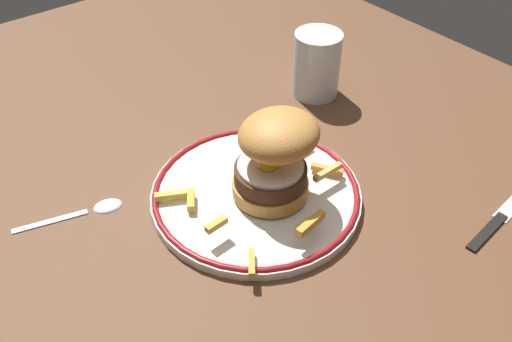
% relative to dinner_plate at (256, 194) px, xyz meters
% --- Properties ---
extents(ground_plane, '(1.37, 1.06, 0.04)m').
position_rel_dinner_plate_xyz_m(ground_plane, '(-0.01, 0.02, -0.03)').
color(ground_plane, brown).
extents(dinner_plate, '(0.27, 0.27, 0.02)m').
position_rel_dinner_plate_xyz_m(dinner_plate, '(0.00, 0.00, 0.00)').
color(dinner_plate, white).
rests_on(dinner_plate, ground_plane).
extents(burger, '(0.14, 0.14, 0.11)m').
position_rel_dinner_plate_xyz_m(burger, '(0.02, 0.02, 0.06)').
color(burger, '#B98036').
rests_on(burger, dinner_plate).
extents(fries_pile, '(0.19, 0.23, 0.03)m').
position_rel_dinner_plate_xyz_m(fries_pile, '(0.01, 0.02, 0.02)').
color(fries_pile, gold).
rests_on(fries_pile, dinner_plate).
extents(water_glass, '(0.07, 0.07, 0.10)m').
position_rel_dinner_plate_xyz_m(water_glass, '(-0.14, 0.23, 0.04)').
color(water_glass, silver).
rests_on(water_glass, ground_plane).
extents(knife, '(0.03, 0.18, 0.01)m').
position_rel_dinner_plate_xyz_m(knife, '(0.22, 0.21, -0.01)').
color(knife, black).
rests_on(knife, ground_plane).
extents(spoon, '(0.05, 0.13, 0.01)m').
position_rel_dinner_plate_xyz_m(spoon, '(-0.11, -0.17, -0.00)').
color(spoon, silver).
rests_on(spoon, ground_plane).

